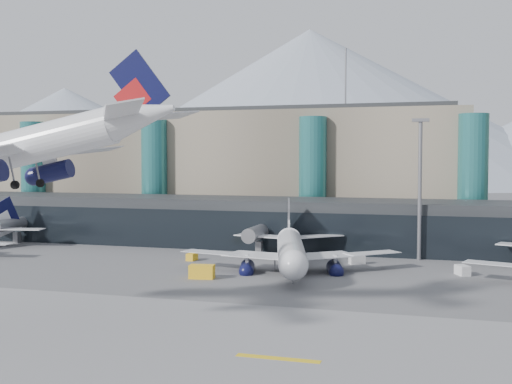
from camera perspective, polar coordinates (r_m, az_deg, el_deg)
ground at (r=81.28m, az=-9.25°, el=-10.14°), size 900.00×900.00×0.00m
runway_strip at (r=68.52m, az=-14.86°, el=-12.68°), size 400.00×40.00×0.04m
runway_markings at (r=68.52m, az=-14.86°, el=-12.66°), size 128.00×1.00×0.02m
concourse at (r=134.17m, az=1.54°, el=-2.75°), size 170.00×27.00×10.00m
terminal_main at (r=171.89m, az=-3.71°, el=2.00°), size 130.00×30.00×31.00m
teal_towers at (r=153.51m, az=-2.27°, el=1.35°), size 116.40×19.40×46.00m
mountain_ridge at (r=452.40m, az=14.29°, el=6.37°), size 910.00×400.00×110.00m
lightmast_mid at (r=119.34m, az=14.36°, el=0.98°), size 3.00×1.20×25.60m
hero_jet at (r=72.06m, az=-18.73°, el=4.78°), size 34.46×35.10×11.33m
jet_parked_mid at (r=107.52m, az=3.08°, el=-4.35°), size 37.12×38.51×12.36m
veh_b at (r=116.95m, az=-5.72°, el=-5.75°), size 1.55×2.37×1.32m
veh_d at (r=113.76m, az=8.97°, el=-5.97°), size 3.01×2.55×1.51m
veh_g at (r=106.99m, az=17.88°, el=-6.63°), size 2.57×3.10×1.57m
veh_h at (r=99.43m, az=-4.84°, el=-7.07°), size 4.04×2.50×2.10m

